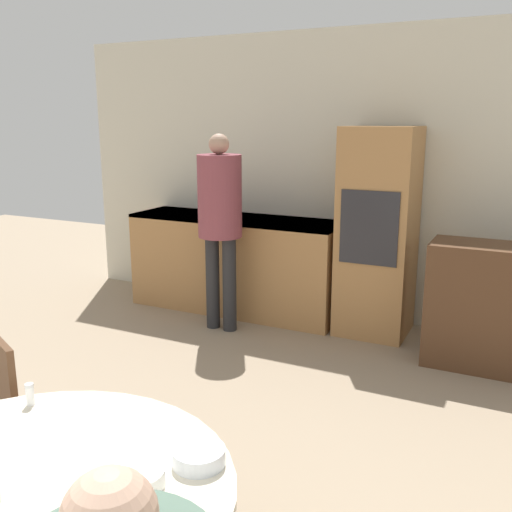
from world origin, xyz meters
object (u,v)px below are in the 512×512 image
object	(u,v)px
bowl_near	(199,456)
bowl_far	(138,478)
sideboard	(496,308)
person_standing	(220,211)
oven_unit	(378,233)

from	to	relation	value
bowl_near	bowl_far	bearing A→B (deg)	-120.91
sideboard	person_standing	bearing A→B (deg)	-175.49
oven_unit	person_standing	bearing A→B (deg)	-156.44
oven_unit	person_standing	world-z (taller)	oven_unit
oven_unit	sideboard	bearing A→B (deg)	-19.96
bowl_near	bowl_far	distance (m)	0.21
bowl_far	person_standing	bearing A→B (deg)	115.42
oven_unit	sideboard	xyz separation A→B (m)	(0.99, -0.36, -0.41)
sideboard	bowl_near	distance (m)	3.08
person_standing	bowl_near	distance (m)	3.21
oven_unit	bowl_near	bearing A→B (deg)	-84.97
bowl_near	sideboard	bearing A→B (deg)	76.80
bowl_far	sideboard	bearing A→B (deg)	75.70
sideboard	bowl_near	world-z (taller)	sideboard
bowl_near	bowl_far	size ratio (longest dim) A/B	1.03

